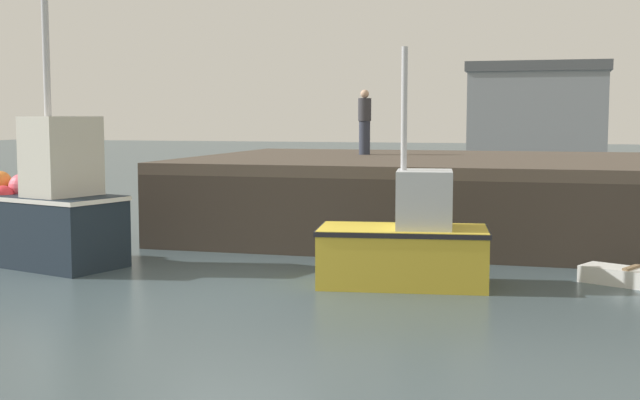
{
  "coord_description": "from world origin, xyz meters",
  "views": [
    {
      "loc": [
        4.97,
        -12.61,
        2.83
      ],
      "look_at": [
        0.34,
        4.25,
        1.11
      ],
      "focal_mm": 47.58,
      "sensor_mm": 36.0,
      "label": 1
    }
  ],
  "objects_px": {
    "fishing_boat_near_right": "(407,244)",
    "dockworker": "(365,122)",
    "rowboat": "(631,277)",
    "fishing_boat_near_left": "(51,209)"
  },
  "relations": [
    {
      "from": "rowboat",
      "to": "dockworker",
      "type": "distance_m",
      "value": 9.34
    },
    {
      "from": "fishing_boat_near_left",
      "to": "rowboat",
      "type": "height_order",
      "value": "fishing_boat_near_left"
    },
    {
      "from": "fishing_boat_near_left",
      "to": "dockworker",
      "type": "xyz_separation_m",
      "value": [
        4.44,
        7.51,
        1.62
      ]
    },
    {
      "from": "fishing_boat_near_right",
      "to": "dockworker",
      "type": "bearing_deg",
      "value": 107.51
    },
    {
      "from": "fishing_boat_near_right",
      "to": "dockworker",
      "type": "xyz_separation_m",
      "value": [
        -2.4,
        7.61,
        1.99
      ]
    },
    {
      "from": "rowboat",
      "to": "dockworker",
      "type": "bearing_deg",
      "value": 132.4
    },
    {
      "from": "fishing_boat_near_right",
      "to": "dockworker",
      "type": "relative_size",
      "value": 2.37
    },
    {
      "from": "fishing_boat_near_left",
      "to": "rowboat",
      "type": "relative_size",
      "value": 2.93
    },
    {
      "from": "fishing_boat_near_left",
      "to": "dockworker",
      "type": "height_order",
      "value": "fishing_boat_near_left"
    },
    {
      "from": "fishing_boat_near_left",
      "to": "fishing_boat_near_right",
      "type": "height_order",
      "value": "fishing_boat_near_left"
    }
  ]
}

